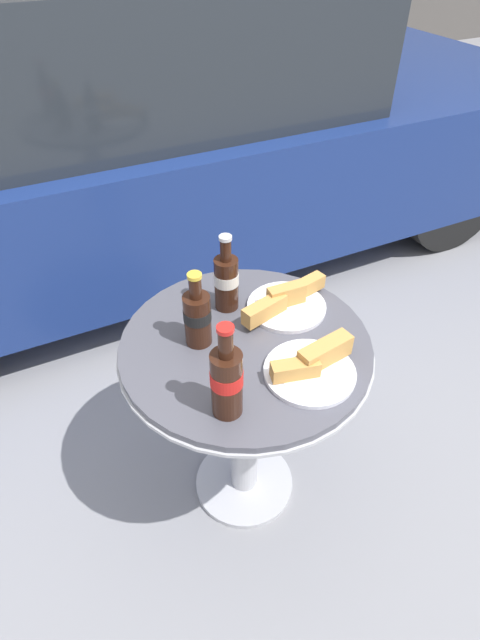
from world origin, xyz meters
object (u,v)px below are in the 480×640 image
Objects in this scene: cola_bottle_center at (226,280)px; lunch_plate_far at (312,365)px; bistro_table at (245,384)px; cola_bottle_left at (197,316)px; cola_bottle_right at (227,380)px; parked_car at (145,131)px; lunch_plate_near at (285,302)px.

lunch_plate_far is (0.08, -0.33, -0.07)m from cola_bottle_center.
lunch_plate_far is (0.10, -0.17, 0.19)m from bistro_table.
cola_bottle_left is 0.24m from cola_bottle_right.
cola_bottle_left is at bearing 132.53° from lunch_plate_far.
parked_car is at bearing 80.83° from cola_bottle_center.
cola_bottle_center is 0.05× the size of parked_car.
bistro_table is at bearing 53.13° from cola_bottle_right.
parked_car is (0.25, 1.57, -0.14)m from cola_bottle_center.
cola_bottle_right is at bearing -97.07° from cola_bottle_left.
lunch_plate_far is (0.21, -0.23, -0.06)m from cola_bottle_left.
cola_bottle_right is at bearing -139.16° from lunch_plate_near.
cola_bottle_right is 0.38m from cola_bottle_center.
cola_bottle_left is at bearing -102.85° from parked_car.
lunch_plate_near is 1.24× the size of lunch_plate_far.
cola_bottle_center is 0.18m from lunch_plate_near.
parked_car is at bearing 86.19° from lunch_plate_near.
cola_bottle_center is at bearing 83.20° from bistro_table.
parked_car reaches higher than lunch_plate_near.
cola_bottle_center is 0.34m from lunch_plate_far.
lunch_plate_far is (-0.06, -0.24, -0.00)m from lunch_plate_near.
bistro_table is 2.33× the size of lunch_plate_near.
bistro_table is 3.18× the size of cola_bottle_left.
cola_bottle_right is 0.41m from lunch_plate_near.
lunch_plate_near reaches higher than lunch_plate_far.
lunch_plate_near is 0.06× the size of parked_car.
parked_car is at bearing 81.05° from bistro_table.
cola_bottle_left is 0.91× the size of lunch_plate_far.
lunch_plate_near is 0.25m from lunch_plate_far.
parked_car is (0.11, 1.65, -0.08)m from lunch_plate_near.
cola_bottle_right is at bearing -114.69° from cola_bottle_center.
bistro_table is 0.30m from cola_bottle_center.
cola_bottle_center is at bearing 65.31° from cola_bottle_right.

